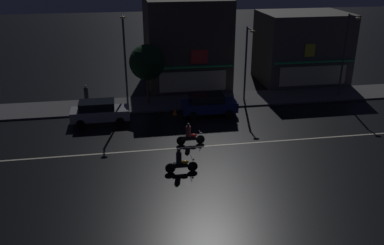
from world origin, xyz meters
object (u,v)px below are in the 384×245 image
at_px(streetlamp_mid, 247,57).
at_px(streetlamp_east, 346,49).
at_px(traffic_cone, 175,111).
at_px(motorcycle_following, 190,136).
at_px(motorcycle_opposite_lane, 181,162).
at_px(parked_car_near_kerb, 99,111).
at_px(parked_car_trailing, 208,104).
at_px(streetlamp_west, 125,53).
at_px(pedestrian_on_sidewalk, 86,97).

xyz_separation_m(streetlamp_mid, streetlamp_east, (8.68, -0.11, 0.43)).
xyz_separation_m(streetlamp_mid, traffic_cone, (-6.31, -2.18, -3.58)).
distance_m(motorcycle_following, motorcycle_opposite_lane, 3.84).
distance_m(streetlamp_east, parked_car_near_kerb, 21.18).
relative_size(streetlamp_mid, motorcycle_opposite_lane, 3.26).
relative_size(parked_car_trailing, traffic_cone, 7.82).
distance_m(streetlamp_mid, streetlamp_east, 8.69).
bearing_deg(parked_car_near_kerb, streetlamp_east, 7.41).
height_order(streetlamp_east, parked_car_near_kerb, streetlamp_east).
bearing_deg(parked_car_near_kerb, motorcycle_opposite_lane, -60.61).
xyz_separation_m(streetlamp_west, traffic_cone, (3.60, -2.43, -4.24)).
bearing_deg(pedestrian_on_sidewalk, streetlamp_west, 74.45).
height_order(streetlamp_west, motorcycle_opposite_lane, streetlamp_west).
bearing_deg(motorcycle_following, streetlamp_mid, 59.05).
bearing_deg(streetlamp_mid, parked_car_trailing, -145.80).
relative_size(streetlamp_east, parked_car_near_kerb, 1.63).
height_order(pedestrian_on_sidewalk, parked_car_trailing, pedestrian_on_sidewalk).
distance_m(streetlamp_east, motorcycle_opposite_lane, 19.84).
relative_size(pedestrian_on_sidewalk, motorcycle_opposite_lane, 0.98).
bearing_deg(pedestrian_on_sidewalk, parked_car_near_kerb, 7.26).
bearing_deg(parked_car_trailing, pedestrian_on_sidewalk, 162.54).
bearing_deg(streetlamp_mid, motorcycle_opposite_lane, -122.10).
bearing_deg(streetlamp_east, motorcycle_opposite_lane, -144.42).
distance_m(pedestrian_on_sidewalk, motorcycle_following, 10.91).
bearing_deg(traffic_cone, parked_car_trailing, -7.67).
relative_size(streetlamp_mid, parked_car_trailing, 1.44).
distance_m(motorcycle_opposite_lane, traffic_cone, 9.32).
xyz_separation_m(streetlamp_mid, motorcycle_opposite_lane, (-7.18, -11.45, -3.22)).
relative_size(pedestrian_on_sidewalk, parked_car_trailing, 0.43).
height_order(parked_car_near_kerb, motorcycle_opposite_lane, parked_car_near_kerb).
relative_size(parked_car_near_kerb, traffic_cone, 7.82).
xyz_separation_m(streetlamp_east, parked_car_near_kerb, (-20.73, -2.70, -3.42)).
relative_size(streetlamp_east, motorcycle_following, 3.69).
distance_m(motorcycle_following, traffic_cone, 5.62).
bearing_deg(motorcycle_opposite_lane, streetlamp_west, -74.69).
bearing_deg(streetlamp_mid, motorcycle_following, -127.81).
bearing_deg(motorcycle_opposite_lane, parked_car_trailing, -109.05).
bearing_deg(parked_car_near_kerb, parked_car_trailing, 1.90).
height_order(motorcycle_following, traffic_cone, motorcycle_following).
height_order(streetlamp_west, parked_car_near_kerb, streetlamp_west).
height_order(streetlamp_mid, parked_car_near_kerb, streetlamp_mid).
relative_size(streetlamp_west, parked_car_trailing, 1.73).
distance_m(parked_car_near_kerb, motorcycle_following, 7.81).
xyz_separation_m(pedestrian_on_sidewalk, traffic_cone, (6.88, -2.63, -0.73)).
bearing_deg(traffic_cone, streetlamp_east, 7.87).
bearing_deg(parked_car_near_kerb, streetlamp_mid, 13.09).
bearing_deg(traffic_cone, motorcycle_opposite_lane, -95.37).
relative_size(motorcycle_following, motorcycle_opposite_lane, 1.00).
relative_size(parked_car_trailing, motorcycle_following, 2.26).
bearing_deg(motorcycle_opposite_lane, pedestrian_on_sidewalk, -61.04).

